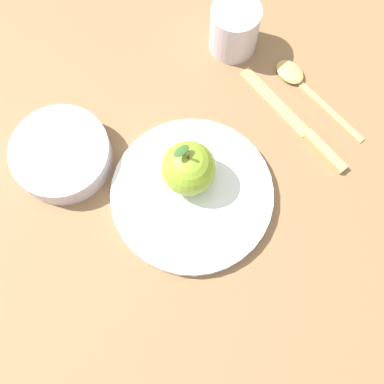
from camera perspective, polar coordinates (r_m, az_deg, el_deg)
name	(u,v)px	position (r m, az deg, el deg)	size (l,w,h in m)	color
ground_plane	(210,175)	(0.68, 2.23, 2.01)	(2.40, 2.40, 0.00)	olive
dinner_plate	(192,194)	(0.66, 0.00, -0.28)	(0.23, 0.23, 0.02)	white
apple	(188,168)	(0.63, -0.44, 2.88)	(0.07, 0.07, 0.09)	#8CB22D
side_bowl	(61,154)	(0.69, -15.55, 4.50)	(0.14, 0.14, 0.04)	silver
cup	(234,27)	(0.75, 5.15, 19.25)	(0.07, 0.07, 0.08)	silver
knife	(302,128)	(0.72, 13.10, 7.54)	(0.21, 0.08, 0.01)	#D8B766
spoon	(299,81)	(0.76, 12.81, 12.97)	(0.17, 0.07, 0.01)	#D8B766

